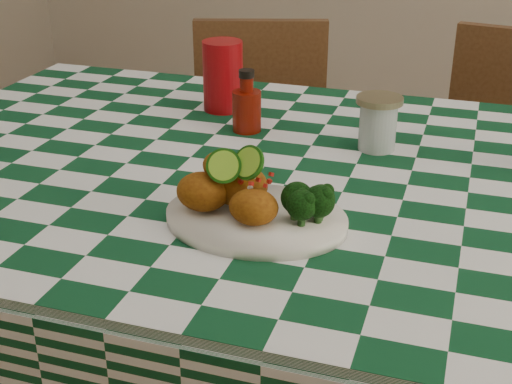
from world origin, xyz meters
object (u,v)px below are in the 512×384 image
(plate, at_px, (256,219))
(red_tumbler, at_px, (223,76))
(fried_chicken_pile, at_px, (240,182))
(wooden_chair_left, at_px, (260,181))
(mason_jar, at_px, (378,123))
(wooden_chair_right, at_px, (496,201))
(dining_table, at_px, (290,345))
(ketchup_bottle, at_px, (247,101))

(plate, relative_size, red_tumbler, 1.85)
(fried_chicken_pile, relative_size, red_tumbler, 1.01)
(red_tumbler, height_order, wooden_chair_left, red_tumbler)
(mason_jar, bearing_deg, wooden_chair_left, 127.75)
(wooden_chair_left, distance_m, wooden_chair_right, 0.67)
(dining_table, height_order, plate, plate)
(dining_table, distance_m, wooden_chair_left, 0.73)
(dining_table, bearing_deg, ketchup_bottle, 130.97)
(ketchup_bottle, bearing_deg, fried_chicken_pile, -72.75)
(ketchup_bottle, bearing_deg, plate, -69.48)
(dining_table, distance_m, plate, 0.46)
(plate, bearing_deg, dining_table, 89.48)
(plate, distance_m, wooden_chair_left, 1.00)
(plate, distance_m, wooden_chair_right, 1.09)
(plate, distance_m, ketchup_bottle, 0.42)
(dining_table, distance_m, red_tumbler, 0.60)
(wooden_chair_left, xyz_separation_m, wooden_chair_right, (0.67, 0.06, 0.00))
(dining_table, xyz_separation_m, ketchup_bottle, (-0.15, 0.17, 0.46))
(wooden_chair_left, bearing_deg, ketchup_bottle, -92.61)
(ketchup_bottle, relative_size, mason_jar, 1.22)
(fried_chicken_pile, xyz_separation_m, ketchup_bottle, (-0.12, 0.39, -0.00))
(plate, height_order, red_tumbler, red_tumbler)
(dining_table, distance_m, mason_jar, 0.49)
(fried_chicken_pile, distance_m, mason_jar, 0.40)
(red_tumbler, xyz_separation_m, ketchup_bottle, (0.09, -0.11, -0.01))
(red_tumbler, relative_size, wooden_chair_left, 0.18)
(dining_table, height_order, wooden_chair_left, wooden_chair_left)
(plate, bearing_deg, wooden_chair_right, 67.80)
(mason_jar, bearing_deg, ketchup_bottle, 175.77)
(mason_jar, bearing_deg, wooden_chair_right, 65.71)
(red_tumbler, xyz_separation_m, mason_jar, (0.37, -0.13, -0.02))
(dining_table, height_order, ketchup_bottle, ketchup_bottle)
(plate, bearing_deg, wooden_chair_left, 107.21)
(plate, bearing_deg, mason_jar, 71.19)
(ketchup_bottle, relative_size, wooden_chair_right, 0.15)
(mason_jar, relative_size, wooden_chair_left, 0.12)
(fried_chicken_pile, bearing_deg, wooden_chair_right, 66.52)
(fried_chicken_pile, xyz_separation_m, mason_jar, (0.15, 0.37, -0.02))
(fried_chicken_pile, height_order, wooden_chair_left, fried_chicken_pile)
(wooden_chair_right, bearing_deg, plate, -101.49)
(dining_table, bearing_deg, wooden_chair_right, 62.14)
(ketchup_bottle, relative_size, wooden_chair_left, 0.15)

